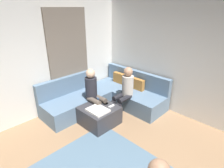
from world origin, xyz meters
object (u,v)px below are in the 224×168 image
Objects in this scene: coffee_mug at (98,100)px; person_on_couch_side at (94,92)px; ottoman at (99,115)px; person_on_couch_back at (125,89)px; sectional_couch at (107,96)px; game_remote at (111,106)px.

person_on_couch_side reaches higher than coffee_mug.
person_on_couch_side reaches higher than ottoman.
ottoman is at bearing 66.99° from person_on_couch_side.
ottoman is 0.88m from person_on_couch_back.
person_on_couch_back and person_on_couch_side have the same top height.
sectional_couch is 17.00× the size of game_remote.
person_on_couch_side reaches higher than game_remote.
person_on_couch_side is at bearing -157.84° from coffee_mug.
sectional_couch is at bearing 116.30° from coffee_mug.
coffee_mug is at bearing 58.70° from person_on_couch_back.
ottoman is 8.00× the size of coffee_mug.
person_on_couch_back is at bearing 80.61° from ottoman.
ottoman is (0.47, -0.69, -0.07)m from sectional_couch.
coffee_mug reaches higher than game_remote.
sectional_couch reaches higher than game_remote.
coffee_mug is 0.40m from game_remote.
sectional_couch reaches higher than ottoman.
person_on_couch_back reaches higher than ottoman.
coffee_mug is at bearing 112.16° from person_on_couch_side.
ottoman is at bearing -129.29° from game_remote.
person_on_couch_side is (-0.50, -0.08, 0.23)m from game_remote.
coffee_mug is (-0.22, 0.18, 0.26)m from ottoman.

